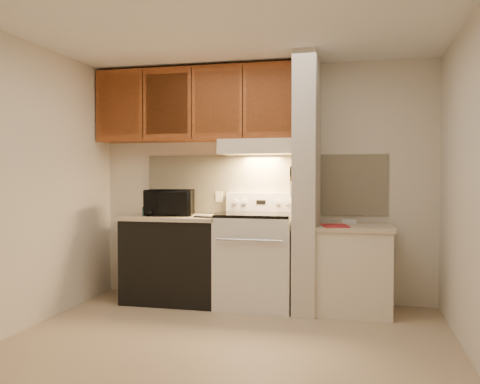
% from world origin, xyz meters
% --- Properties ---
extents(floor, '(3.60, 3.60, 0.00)m').
position_xyz_m(floor, '(0.00, 0.00, 0.00)').
color(floor, tan).
rests_on(floor, ground).
extents(ceiling, '(3.60, 3.60, 0.00)m').
position_xyz_m(ceiling, '(0.00, 0.00, 2.50)').
color(ceiling, white).
rests_on(ceiling, wall_back).
extents(wall_back, '(3.60, 2.50, 0.02)m').
position_xyz_m(wall_back, '(0.00, 1.50, 1.25)').
color(wall_back, beige).
rests_on(wall_back, floor).
extents(wall_left, '(0.02, 3.00, 2.50)m').
position_xyz_m(wall_left, '(-1.80, 0.00, 1.25)').
color(wall_left, beige).
rests_on(wall_left, floor).
extents(wall_right, '(0.02, 3.00, 2.50)m').
position_xyz_m(wall_right, '(1.80, 0.00, 1.25)').
color(wall_right, beige).
rests_on(wall_right, floor).
extents(backsplash, '(2.60, 0.02, 0.63)m').
position_xyz_m(backsplash, '(0.00, 1.49, 1.24)').
color(backsplash, beige).
rests_on(backsplash, wall_back).
extents(range_body, '(0.76, 0.65, 0.92)m').
position_xyz_m(range_body, '(0.00, 1.16, 0.46)').
color(range_body, silver).
rests_on(range_body, floor).
extents(oven_window, '(0.50, 0.01, 0.30)m').
position_xyz_m(oven_window, '(0.00, 0.84, 0.50)').
color(oven_window, black).
rests_on(oven_window, range_body).
extents(oven_handle, '(0.65, 0.02, 0.02)m').
position_xyz_m(oven_handle, '(0.00, 0.80, 0.72)').
color(oven_handle, silver).
rests_on(oven_handle, range_body).
extents(cooktop, '(0.74, 0.64, 0.03)m').
position_xyz_m(cooktop, '(0.00, 1.16, 0.94)').
color(cooktop, black).
rests_on(cooktop, range_body).
extents(range_backguard, '(0.76, 0.08, 0.20)m').
position_xyz_m(range_backguard, '(0.00, 1.44, 1.05)').
color(range_backguard, silver).
rests_on(range_backguard, range_body).
extents(range_display, '(0.10, 0.01, 0.04)m').
position_xyz_m(range_display, '(0.00, 1.40, 1.05)').
color(range_display, black).
rests_on(range_display, range_backguard).
extents(range_knob_left_outer, '(0.05, 0.02, 0.05)m').
position_xyz_m(range_knob_left_outer, '(-0.28, 1.40, 1.05)').
color(range_knob_left_outer, silver).
rests_on(range_knob_left_outer, range_backguard).
extents(range_knob_left_inner, '(0.05, 0.02, 0.05)m').
position_xyz_m(range_knob_left_inner, '(-0.18, 1.40, 1.05)').
color(range_knob_left_inner, silver).
rests_on(range_knob_left_inner, range_backguard).
extents(range_knob_right_inner, '(0.05, 0.02, 0.05)m').
position_xyz_m(range_knob_right_inner, '(0.18, 1.40, 1.05)').
color(range_knob_right_inner, silver).
rests_on(range_knob_right_inner, range_backguard).
extents(range_knob_right_outer, '(0.05, 0.02, 0.05)m').
position_xyz_m(range_knob_right_outer, '(0.28, 1.40, 1.05)').
color(range_knob_right_outer, silver).
rests_on(range_knob_right_outer, range_backguard).
extents(dishwasher_front, '(1.00, 0.63, 0.87)m').
position_xyz_m(dishwasher_front, '(-0.88, 1.17, 0.43)').
color(dishwasher_front, black).
rests_on(dishwasher_front, floor).
extents(left_countertop, '(1.04, 0.67, 0.04)m').
position_xyz_m(left_countertop, '(-0.88, 1.17, 0.89)').
color(left_countertop, beige).
rests_on(left_countertop, dishwasher_front).
extents(spoon_rest, '(0.26, 0.15, 0.02)m').
position_xyz_m(spoon_rest, '(-0.48, 0.97, 0.92)').
color(spoon_rest, black).
rests_on(spoon_rest, left_countertop).
extents(teal_jar, '(0.09, 0.09, 0.09)m').
position_xyz_m(teal_jar, '(-1.16, 1.06, 0.96)').
color(teal_jar, '#2B5D5D').
rests_on(teal_jar, left_countertop).
extents(outlet, '(0.08, 0.01, 0.12)m').
position_xyz_m(outlet, '(-0.48, 1.48, 1.10)').
color(outlet, beige).
rests_on(outlet, backsplash).
extents(microwave, '(0.55, 0.42, 0.27)m').
position_xyz_m(microwave, '(-0.93, 1.15, 1.05)').
color(microwave, black).
rests_on(microwave, left_countertop).
extents(partition_pillar, '(0.22, 0.70, 2.50)m').
position_xyz_m(partition_pillar, '(0.51, 1.15, 1.25)').
color(partition_pillar, beige).
rests_on(partition_pillar, floor).
extents(pillar_trim, '(0.01, 0.70, 0.04)m').
position_xyz_m(pillar_trim, '(0.39, 1.15, 1.30)').
color(pillar_trim, brown).
rests_on(pillar_trim, partition_pillar).
extents(knife_strip, '(0.02, 0.42, 0.04)m').
position_xyz_m(knife_strip, '(0.39, 1.10, 1.32)').
color(knife_strip, black).
rests_on(knife_strip, partition_pillar).
extents(knife_blade_a, '(0.01, 0.03, 0.16)m').
position_xyz_m(knife_blade_a, '(0.38, 0.93, 1.22)').
color(knife_blade_a, silver).
rests_on(knife_blade_a, knife_strip).
extents(knife_handle_a, '(0.02, 0.02, 0.10)m').
position_xyz_m(knife_handle_a, '(0.38, 0.95, 1.37)').
color(knife_handle_a, black).
rests_on(knife_handle_a, knife_strip).
extents(knife_blade_b, '(0.01, 0.04, 0.18)m').
position_xyz_m(knife_blade_b, '(0.38, 1.01, 1.21)').
color(knife_blade_b, silver).
rests_on(knife_blade_b, knife_strip).
extents(knife_handle_b, '(0.02, 0.02, 0.10)m').
position_xyz_m(knife_handle_b, '(0.38, 1.03, 1.37)').
color(knife_handle_b, black).
rests_on(knife_handle_b, knife_strip).
extents(knife_blade_c, '(0.01, 0.04, 0.20)m').
position_xyz_m(knife_blade_c, '(0.38, 1.09, 1.20)').
color(knife_blade_c, silver).
rests_on(knife_blade_c, knife_strip).
extents(knife_handle_c, '(0.02, 0.02, 0.10)m').
position_xyz_m(knife_handle_c, '(0.38, 1.09, 1.37)').
color(knife_handle_c, black).
rests_on(knife_handle_c, knife_strip).
extents(knife_blade_d, '(0.01, 0.04, 0.16)m').
position_xyz_m(knife_blade_d, '(0.38, 1.19, 1.22)').
color(knife_blade_d, silver).
rests_on(knife_blade_d, knife_strip).
extents(knife_handle_d, '(0.02, 0.02, 0.10)m').
position_xyz_m(knife_handle_d, '(0.38, 1.19, 1.37)').
color(knife_handle_d, black).
rests_on(knife_handle_d, knife_strip).
extents(knife_blade_e, '(0.01, 0.04, 0.18)m').
position_xyz_m(knife_blade_e, '(0.38, 1.27, 1.21)').
color(knife_blade_e, silver).
rests_on(knife_blade_e, knife_strip).
extents(knife_handle_e, '(0.02, 0.02, 0.10)m').
position_xyz_m(knife_handle_e, '(0.38, 1.26, 1.37)').
color(knife_handle_e, black).
rests_on(knife_handle_e, knife_strip).
extents(oven_mitt, '(0.03, 0.09, 0.22)m').
position_xyz_m(oven_mitt, '(0.38, 1.32, 1.23)').
color(oven_mitt, slate).
rests_on(oven_mitt, partition_pillar).
extents(right_cab_base, '(0.70, 0.60, 0.81)m').
position_xyz_m(right_cab_base, '(0.97, 1.15, 0.40)').
color(right_cab_base, beige).
rests_on(right_cab_base, floor).
extents(right_countertop, '(0.74, 0.64, 0.04)m').
position_xyz_m(right_countertop, '(0.97, 1.15, 0.83)').
color(right_countertop, beige).
rests_on(right_countertop, right_cab_base).
extents(red_folder, '(0.30, 0.37, 0.01)m').
position_xyz_m(red_folder, '(0.79, 1.00, 0.86)').
color(red_folder, maroon).
rests_on(red_folder, right_countertop).
extents(white_box, '(0.14, 0.10, 0.04)m').
position_xyz_m(white_box, '(0.92, 1.33, 0.87)').
color(white_box, white).
rests_on(white_box, right_countertop).
extents(range_hood, '(0.78, 0.44, 0.15)m').
position_xyz_m(range_hood, '(0.00, 1.28, 1.62)').
color(range_hood, beige).
rests_on(range_hood, upper_cabinets).
extents(hood_lip, '(0.78, 0.04, 0.06)m').
position_xyz_m(hood_lip, '(0.00, 1.07, 1.58)').
color(hood_lip, beige).
rests_on(hood_lip, range_hood).
extents(upper_cabinets, '(2.18, 0.33, 0.77)m').
position_xyz_m(upper_cabinets, '(-0.69, 1.32, 2.08)').
color(upper_cabinets, brown).
rests_on(upper_cabinets, wall_back).
extents(cab_door_a, '(0.46, 0.01, 0.63)m').
position_xyz_m(cab_door_a, '(-1.51, 1.17, 2.08)').
color(cab_door_a, brown).
rests_on(cab_door_a, upper_cabinets).
extents(cab_gap_a, '(0.01, 0.01, 0.73)m').
position_xyz_m(cab_gap_a, '(-1.23, 1.16, 2.08)').
color(cab_gap_a, black).
rests_on(cab_gap_a, upper_cabinets).
extents(cab_door_b, '(0.46, 0.01, 0.63)m').
position_xyz_m(cab_door_b, '(-0.96, 1.17, 2.08)').
color(cab_door_b, brown).
rests_on(cab_door_b, upper_cabinets).
extents(cab_gap_b, '(0.01, 0.01, 0.73)m').
position_xyz_m(cab_gap_b, '(-0.69, 1.16, 2.08)').
color(cab_gap_b, black).
rests_on(cab_gap_b, upper_cabinets).
extents(cab_door_c, '(0.46, 0.01, 0.63)m').
position_xyz_m(cab_door_c, '(-0.42, 1.17, 2.08)').
color(cab_door_c, brown).
rests_on(cab_door_c, upper_cabinets).
extents(cab_gap_c, '(0.01, 0.01, 0.73)m').
position_xyz_m(cab_gap_c, '(-0.14, 1.16, 2.08)').
color(cab_gap_c, black).
rests_on(cab_gap_c, upper_cabinets).
extents(cab_door_d, '(0.46, 0.01, 0.63)m').
position_xyz_m(cab_door_d, '(0.13, 1.17, 2.08)').
color(cab_door_d, brown).
rests_on(cab_door_d, upper_cabinets).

